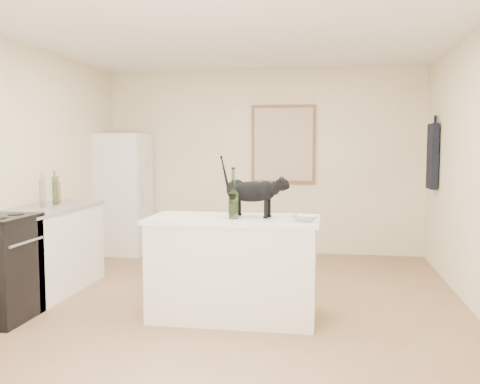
{
  "coord_description": "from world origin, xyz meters",
  "views": [
    {
      "loc": [
        0.89,
        -4.69,
        1.52
      ],
      "look_at": [
        0.15,
        -0.15,
        1.12
      ],
      "focal_mm": 39.2,
      "sensor_mm": 36.0,
      "label": 1
    }
  ],
  "objects_px": {
    "fridge": "(123,194)",
    "wine_bottle": "(233,196)",
    "black_cat": "(251,194)",
    "glass_bowl": "(305,218)"
  },
  "relations": [
    {
      "from": "fridge",
      "to": "glass_bowl",
      "type": "relative_size",
      "value": 7.65
    },
    {
      "from": "fridge",
      "to": "black_cat",
      "type": "bearing_deg",
      "value": -48.58
    },
    {
      "from": "fridge",
      "to": "wine_bottle",
      "type": "xyz_separation_m",
      "value": [
        2.06,
        -2.64,
        0.24
      ]
    },
    {
      "from": "glass_bowl",
      "to": "fridge",
      "type": "bearing_deg",
      "value": 134.62
    },
    {
      "from": "black_cat",
      "to": "wine_bottle",
      "type": "bearing_deg",
      "value": -117.79
    },
    {
      "from": "fridge",
      "to": "wine_bottle",
      "type": "distance_m",
      "value": 3.36
    },
    {
      "from": "wine_bottle",
      "to": "glass_bowl",
      "type": "relative_size",
      "value": 1.75
    },
    {
      "from": "glass_bowl",
      "to": "wine_bottle",
      "type": "bearing_deg",
      "value": 173.01
    },
    {
      "from": "black_cat",
      "to": "glass_bowl",
      "type": "height_order",
      "value": "black_cat"
    },
    {
      "from": "black_cat",
      "to": "wine_bottle",
      "type": "xyz_separation_m",
      "value": [
        -0.13,
        -0.15,
        -0.01
      ]
    }
  ]
}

